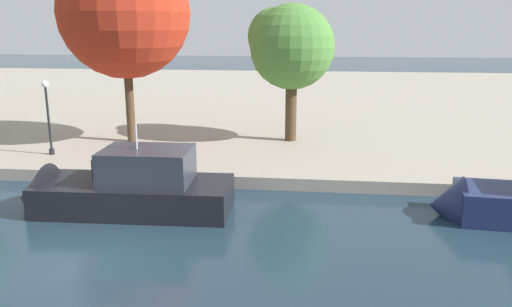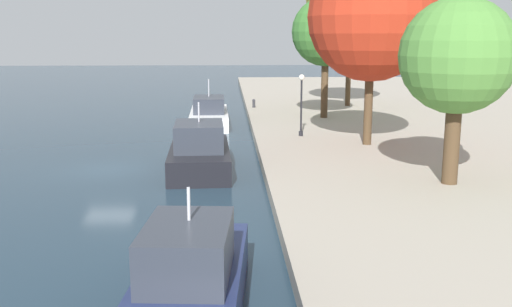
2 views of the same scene
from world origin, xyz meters
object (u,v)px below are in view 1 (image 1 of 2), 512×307
object	(u,v)px
motor_yacht_1	(120,193)
tree_0	(125,11)
tree_2	(288,46)
lamp_post	(48,112)

from	to	relation	value
motor_yacht_1	tree_0	bearing A→B (deg)	-74.57
motor_yacht_1	tree_2	distance (m)	13.70
tree_0	tree_2	world-z (taller)	tree_0
lamp_post	tree_2	xyz separation A→B (m)	(12.10, 5.00, 3.19)
tree_0	lamp_post	bearing A→B (deg)	-131.08
motor_yacht_1	tree_2	size ratio (longest dim) A/B	1.10
lamp_post	tree_0	distance (m)	6.95
lamp_post	tree_2	size ratio (longest dim) A/B	0.50
tree_0	motor_yacht_1	bearing A→B (deg)	-72.74
motor_yacht_1	tree_0	xyz separation A→B (m)	(-3.01, 9.69, 7.21)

